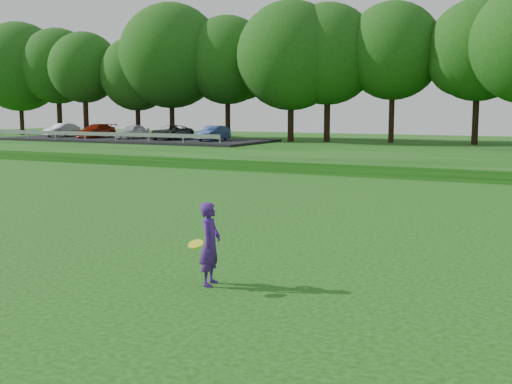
% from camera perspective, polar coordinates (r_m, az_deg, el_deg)
% --- Properties ---
extents(ground, '(140.00, 140.00, 0.00)m').
position_cam_1_polar(ground, '(15.76, -14.15, -5.33)').
color(ground, '#10420C').
rests_on(ground, ground).
extents(berm, '(130.00, 30.00, 0.60)m').
position_cam_1_polar(berm, '(46.82, 14.03, 3.47)').
color(berm, '#10420C').
rests_on(berm, ground).
extents(walking_path, '(130.00, 1.60, 0.04)m').
position_cam_1_polar(walking_path, '(33.36, 8.77, 1.56)').
color(walking_path, gray).
rests_on(walking_path, ground).
extents(treeline, '(104.00, 7.00, 15.00)m').
position_cam_1_polar(treeline, '(50.84, 15.32, 12.54)').
color(treeline, '#184710').
rests_on(treeline, berm).
extents(parking_lot, '(24.00, 9.00, 1.38)m').
position_cam_1_polar(parking_lot, '(55.98, -10.94, 4.94)').
color(parking_lot, black).
rests_on(parking_lot, berm).
extents(woman, '(0.51, 0.97, 1.63)m').
position_cam_1_polar(woman, '(12.50, -4.10, -4.62)').
color(woman, '#451B7B').
rests_on(woman, ground).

